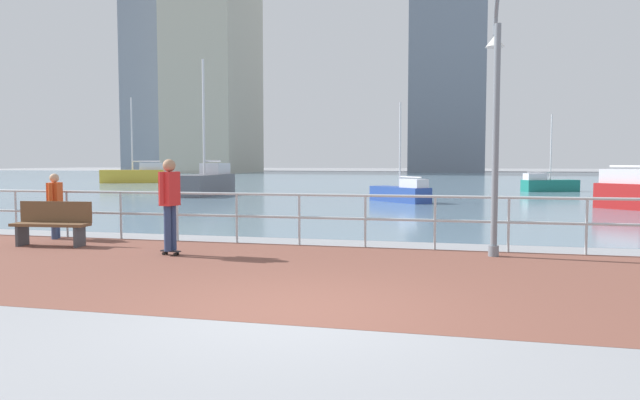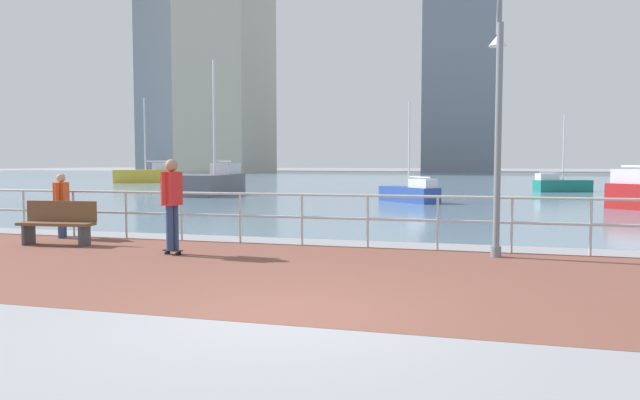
# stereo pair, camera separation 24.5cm
# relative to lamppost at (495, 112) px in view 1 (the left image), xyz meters

# --- Properties ---
(ground) EXTENTS (220.00, 220.00, 0.00)m
(ground) POSITION_rel_lamppost_xyz_m (-2.49, 35.11, -2.67)
(ground) COLOR gray
(brick_paving) EXTENTS (28.00, 5.85, 0.01)m
(brick_paving) POSITION_rel_lamppost_xyz_m (-2.49, -2.50, -2.67)
(brick_paving) COLOR brown
(brick_paving) RESTS_ON ground
(harbor_water) EXTENTS (180.00, 88.00, 0.00)m
(harbor_water) POSITION_rel_lamppost_xyz_m (-2.49, 45.43, -2.67)
(harbor_water) COLOR slate
(harbor_water) RESTS_ON ground
(waterfront_railing) EXTENTS (25.25, 0.06, 1.09)m
(waterfront_railing) POSITION_rel_lamppost_xyz_m (-2.49, 0.43, -1.92)
(waterfront_railing) COLOR #B2BCC1
(waterfront_railing) RESTS_ON ground
(lamppost) EXTENTS (0.36, 0.82, 4.83)m
(lamppost) POSITION_rel_lamppost_xyz_m (0.00, 0.00, 0.00)
(lamppost) COLOR slate
(lamppost) RESTS_ON ground
(skateboarder) EXTENTS (0.41, 0.56, 1.80)m
(skateboarder) POSITION_rel_lamppost_xyz_m (-5.87, -1.45, -1.59)
(skateboarder) COLOR black
(skateboarder) RESTS_ON ground
(bystander) EXTENTS (0.33, 0.55, 1.48)m
(bystander) POSITION_rel_lamppost_xyz_m (-9.53, 0.08, -1.81)
(bystander) COLOR #384C7A
(bystander) RESTS_ON ground
(park_bench) EXTENTS (1.64, 0.59, 0.92)m
(park_bench) POSITION_rel_lamppost_xyz_m (-8.86, -0.89, -2.20)
(park_bench) COLOR brown
(park_bench) RESTS_ON ground
(sailboat_teal) EXTENTS (2.86, 2.82, 4.31)m
(sailboat_teal) POSITION_rel_lamppost_xyz_m (-3.05, 14.04, -2.26)
(sailboat_teal) COLOR #284799
(sailboat_teal) RESTS_ON ground
(sailboat_ivory) EXTENTS (3.35, 2.11, 4.50)m
(sailboat_ivory) POSITION_rel_lamppost_xyz_m (4.48, 24.98, -2.24)
(sailboat_ivory) COLOR #197266
(sailboat_ivory) RESTS_ON ground
(sailboat_yellow) EXTENTS (5.20, 3.52, 7.04)m
(sailboat_yellow) POSITION_rel_lamppost_xyz_m (-26.83, 32.15, -2.00)
(sailboat_yellow) COLOR gold
(sailboat_yellow) RESTS_ON ground
(sailboat_navy) EXTENTS (1.71, 5.06, 7.05)m
(sailboat_navy) POSITION_rel_lamppost_xyz_m (-13.62, 17.12, -2.00)
(sailboat_navy) COLOR #595960
(sailboat_navy) RESTS_ON ground
(tower_beige) EXTENTS (11.19, 15.57, 44.70)m
(tower_beige) POSITION_rel_lamppost_xyz_m (-38.90, 76.07, 18.84)
(tower_beige) COLOR #B2AD99
(tower_beige) RESTS_ON ground
(tower_slate) EXTENTS (11.77, 16.09, 42.09)m
(tower_slate) POSITION_rel_lamppost_xyz_m (-54.71, 91.45, 17.54)
(tower_slate) COLOR slate
(tower_slate) RESTS_ON ground
(tower_brick) EXTENTS (12.00, 17.95, 32.54)m
(tower_brick) POSITION_rel_lamppost_xyz_m (-2.68, 91.79, 12.76)
(tower_brick) COLOR slate
(tower_brick) RESTS_ON ground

